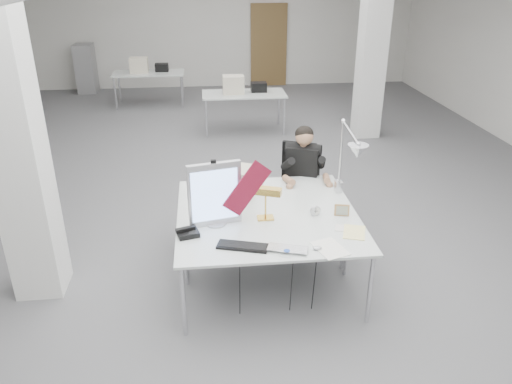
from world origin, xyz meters
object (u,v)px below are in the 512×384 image
Objects in this scene: desk_main at (273,236)px; desk_phone at (188,233)px; monitor at (215,194)px; laptop at (287,252)px; bankers_lamp at (266,202)px; beige_monitor at (235,182)px; office_chair at (301,187)px; architect_lamp at (347,163)px; seated_person at (303,162)px.

desk_phone is at bearing 173.90° from desk_main.
monitor reaches higher than desk_phone.
monitor is at bearing 21.67° from desk_phone.
laptop is 0.69m from bankers_lamp.
beige_monitor is (0.23, 0.61, -0.15)m from monitor.
bankers_lamp is 1.03× the size of beige_monitor.
monitor reaches higher than beige_monitor.
office_chair is 1.26× the size of architect_lamp.
desk_main is 0.68m from monitor.
desk_main is at bearing -21.19° from desk_phone.
office_chair is at bearing 69.31° from desk_main.
office_chair is at bearing 83.74° from bankers_lamp.
desk_main is 5.17× the size of beige_monitor.
desk_main is 0.34m from laptop.
office_chair is 1.89m from laptop.
monitor is 1.42m from architect_lamp.
bankers_lamp is at bearing 3.30° from desk_phone.
architect_lamp is (1.64, 0.56, 0.41)m from desk_phone.
seated_person is 2.32× the size of beige_monitor.
architect_lamp is at bearing 2.39° from monitor.
beige_monitor is (-0.26, 0.56, -0.02)m from bankers_lamp.
monitor reaches higher than seated_person.
desk_main is at bearing -147.51° from architect_lamp.
office_chair is at bearing 58.27° from beige_monitor.
architect_lamp is (1.14, -0.25, 0.27)m from beige_monitor.
bankers_lamp is at bearing 95.30° from desk_main.
office_chair is 3.14× the size of laptop.
office_chair is at bearing 30.97° from desk_phone.
office_chair reaches higher than beige_monitor.
desk_phone is (-1.35, -1.35, -0.12)m from seated_person.
bankers_lamp reaches higher than desk_phone.
beige_monitor is at bearing -122.98° from office_chair.
office_chair is 1.37× the size of seated_person.
seated_person is 4.23× the size of desk_phone.
monitor is 0.90m from laptop.
office_chair is (0.56, 1.48, -0.19)m from desk_main.
laptop is 1.85× the size of desk_phone.
desk_phone reaches higher than laptop.
laptop is at bearing -82.62° from office_chair.
seated_person is 1.59m from monitor.
bankers_lamp is 0.97m from architect_lamp.
laptop is (-0.49, -1.81, 0.22)m from office_chair.
desk_phone is at bearing -111.50° from office_chair.
monitor reaches higher than laptop.
bankers_lamp is (-0.10, 0.66, 0.17)m from laptop.
desk_phone is 1.78m from architect_lamp.
monitor is 0.67m from beige_monitor.
office_chair is 1.09m from beige_monitor.
beige_monitor is 1.20m from architect_lamp.
laptop is 1.31m from architect_lamp.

